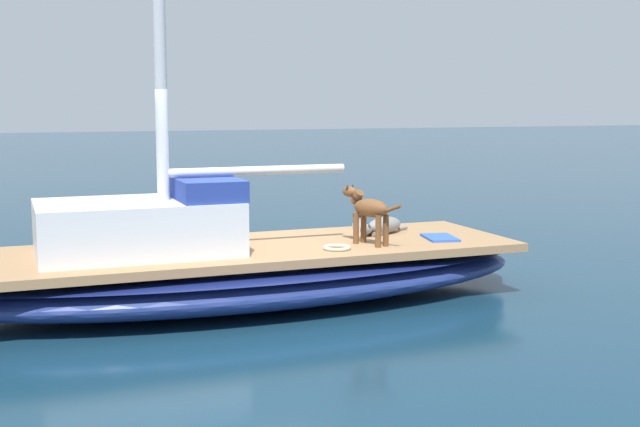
# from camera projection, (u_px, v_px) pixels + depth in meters

# --- Properties ---
(ground_plane) EXTENTS (120.00, 120.00, 0.00)m
(ground_plane) POSITION_uv_depth(u_px,v_px,m) (242.00, 301.00, 9.74)
(ground_plane) COLOR #143347
(sailboat_main) EXTENTS (2.54, 7.25, 0.66)m
(sailboat_main) POSITION_uv_depth(u_px,v_px,m) (242.00, 274.00, 9.70)
(sailboat_main) COLOR navy
(sailboat_main) RESTS_ON ground
(cabin_house) EXTENTS (1.41, 2.23, 0.84)m
(cabin_house) POSITION_uv_depth(u_px,v_px,m) (145.00, 223.00, 9.21)
(cabin_house) COLOR silver
(cabin_house) RESTS_ON sailboat_main
(dog_grey) EXTENTS (0.51, 0.89, 0.22)m
(dog_grey) POSITION_uv_depth(u_px,v_px,m) (383.00, 226.00, 10.59)
(dog_grey) COLOR gray
(dog_grey) RESTS_ON sailboat_main
(dog_brown) EXTENTS (0.90, 0.44, 0.70)m
(dog_brown) POSITION_uv_depth(u_px,v_px,m) (368.00, 210.00, 9.77)
(dog_brown) COLOR brown
(dog_brown) RESTS_ON sailboat_main
(deck_winch) EXTENTS (0.16, 0.16, 0.21)m
(deck_winch) POSITION_uv_depth(u_px,v_px,m) (358.00, 222.00, 10.95)
(deck_winch) COLOR #B7B7BC
(deck_winch) RESTS_ON sailboat_main
(coiled_rope) EXTENTS (0.32, 0.32, 0.04)m
(coiled_rope) POSITION_uv_depth(u_px,v_px,m) (337.00, 248.00, 9.48)
(coiled_rope) COLOR beige
(coiled_rope) RESTS_ON sailboat_main
(deck_towel) EXTENTS (0.62, 0.47, 0.03)m
(deck_towel) POSITION_uv_depth(u_px,v_px,m) (440.00, 238.00, 10.23)
(deck_towel) COLOR blue
(deck_towel) RESTS_ON sailboat_main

